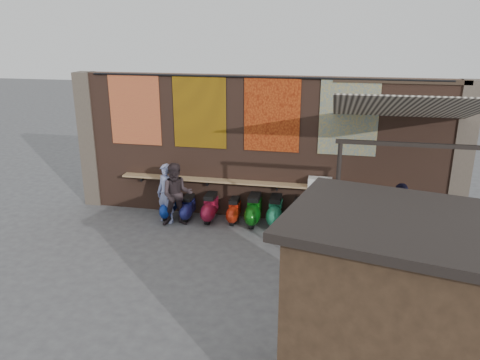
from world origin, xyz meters
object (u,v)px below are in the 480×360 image
at_px(diner_right, 177,195).
at_px(shopper_grey, 379,228).
at_px(scooter_stool_7, 323,218).
at_px(scooter_stool_1, 188,208).
at_px(diner_left, 166,193).
at_px(scooter_stool_2, 210,208).
at_px(shopper_navy, 399,220).
at_px(scooter_stool_5, 275,212).
at_px(market_stall, 397,327).
at_px(shelf_box, 320,182).
at_px(scooter_stool_4, 254,210).
at_px(scooter_stool_0, 169,206).
at_px(scooter_stool_3, 234,211).
at_px(scooter_stool_6, 298,215).
at_px(shopper_tan, 328,222).

bearing_deg(diner_right, shopper_grey, -32.35).
bearing_deg(scooter_stool_7, scooter_stool_1, -179.51).
distance_m(diner_left, shopper_grey, 5.75).
distance_m(scooter_stool_2, shopper_navy, 5.06).
distance_m(scooter_stool_2, diner_left, 1.28).
xyz_separation_m(scooter_stool_5, market_stall, (2.44, -6.23, 1.02)).
height_order(scooter_stool_1, scooter_stool_2, scooter_stool_2).
height_order(shelf_box, diner_left, diner_left).
height_order(scooter_stool_1, scooter_stool_4, scooter_stool_4).
xyz_separation_m(scooter_stool_0, shopper_grey, (5.61, -1.69, 0.57)).
distance_m(scooter_stool_2, scooter_stool_3, 0.68).
bearing_deg(diner_right, market_stall, -67.00).
distance_m(scooter_stool_5, shopper_grey, 3.16).
height_order(shelf_box, scooter_stool_2, shelf_box).
relative_size(scooter_stool_1, diner_right, 0.41).
relative_size(scooter_stool_1, scooter_stool_6, 0.88).
xyz_separation_m(scooter_stool_0, shopper_navy, (6.12, -1.11, 0.56)).
distance_m(scooter_stool_7, shopper_tan, 1.57).
height_order(diner_left, diner_right, diner_right).
relative_size(scooter_stool_4, scooter_stool_6, 1.10).
bearing_deg(shelf_box, shopper_tan, -81.01).
bearing_deg(scooter_stool_7, shelf_box, 114.11).
xyz_separation_m(scooter_stool_2, shopper_grey, (4.40, -1.72, 0.53)).
distance_m(scooter_stool_1, diner_right, 0.71).
height_order(scooter_stool_6, shopper_navy, shopper_navy).
relative_size(scooter_stool_1, shopper_grey, 0.39).
height_order(scooter_stool_2, scooter_stool_4, scooter_stool_4).
bearing_deg(scooter_stool_2, diner_right, -151.31).
distance_m(shelf_box, scooter_stool_1, 3.76).
bearing_deg(shopper_navy, shelf_box, -69.50).
bearing_deg(scooter_stool_6, scooter_stool_3, 179.28).
height_order(scooter_stool_7, shopper_tan, shopper_tan).
distance_m(scooter_stool_4, scooter_stool_7, 1.87).
relative_size(scooter_stool_3, diner_left, 0.43).
bearing_deg(diner_right, scooter_stool_5, -8.00).
bearing_deg(scooter_stool_5, diner_right, -169.49).
height_order(scooter_stool_3, diner_left, diner_left).
xyz_separation_m(scooter_stool_7, shopper_navy, (1.79, -1.16, 0.57)).
xyz_separation_m(scooter_stool_3, scooter_stool_7, (2.44, -0.02, 0.00)).
xyz_separation_m(diner_left, market_stall, (5.44, -5.90, 0.60)).
distance_m(scooter_stool_0, scooter_stool_6, 3.67).
bearing_deg(scooter_stool_5, scooter_stool_3, -179.73).
relative_size(diner_right, market_stall, 0.62).
xyz_separation_m(scooter_stool_7, diner_right, (-3.92, -0.46, 0.54)).
height_order(scooter_stool_5, scooter_stool_7, scooter_stool_5).
xyz_separation_m(scooter_stool_1, scooter_stool_4, (1.90, -0.00, 0.08)).
relative_size(scooter_stool_5, diner_right, 0.49).
relative_size(scooter_stool_2, scooter_stool_5, 0.94).
bearing_deg(scooter_stool_5, shelf_box, 12.70).
height_order(scooter_stool_6, scooter_stool_7, scooter_stool_6).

